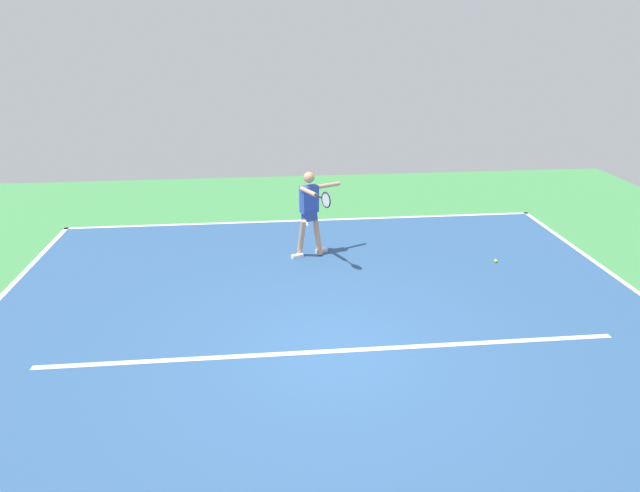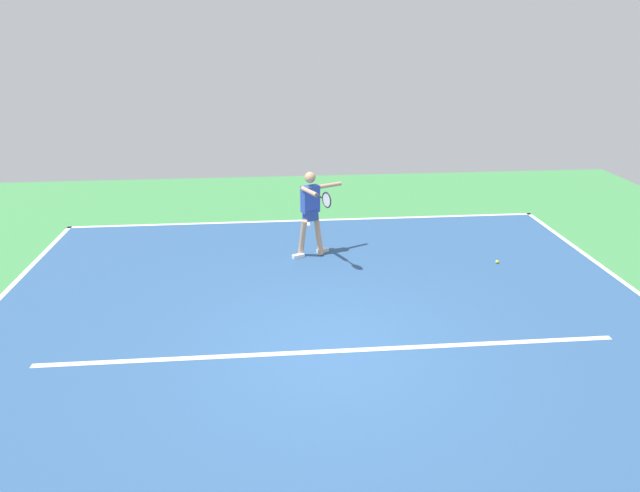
# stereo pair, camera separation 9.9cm
# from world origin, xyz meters

# --- Properties ---
(ground_plane) EXTENTS (19.48, 19.48, 0.00)m
(ground_plane) POSITION_xyz_m (0.00, 0.00, 0.00)
(ground_plane) COLOR #428E4C
(court_surface) EXTENTS (10.98, 11.33, 0.00)m
(court_surface) POSITION_xyz_m (0.00, 0.00, 0.00)
(court_surface) COLOR #2D5484
(court_surface) RESTS_ON ground_plane
(court_line_baseline_near) EXTENTS (10.98, 0.10, 0.01)m
(court_line_baseline_near) POSITION_xyz_m (0.00, -5.62, 0.00)
(court_line_baseline_near) COLOR white
(court_line_baseline_near) RESTS_ON ground_plane
(court_line_service) EXTENTS (8.24, 0.10, 0.01)m
(court_line_service) POSITION_xyz_m (0.00, -0.01, 0.00)
(court_line_service) COLOR white
(court_line_service) RESTS_ON ground_plane
(court_line_centre_mark) EXTENTS (0.10, 0.30, 0.01)m
(court_line_centre_mark) POSITION_xyz_m (0.00, -5.42, 0.00)
(court_line_centre_mark) COLOR white
(court_line_centre_mark) RESTS_ON ground_plane
(tennis_player) EXTENTS (1.03, 1.34, 1.72)m
(tennis_player) POSITION_xyz_m (0.05, -3.50, 0.98)
(tennis_player) COLOR tan
(tennis_player) RESTS_ON ground_plane
(tennis_ball_by_sideline) EXTENTS (0.07, 0.07, 0.07)m
(tennis_ball_by_sideline) POSITION_xyz_m (-3.50, -2.79, 0.03)
(tennis_ball_by_sideline) COLOR yellow
(tennis_ball_by_sideline) RESTS_ON ground_plane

